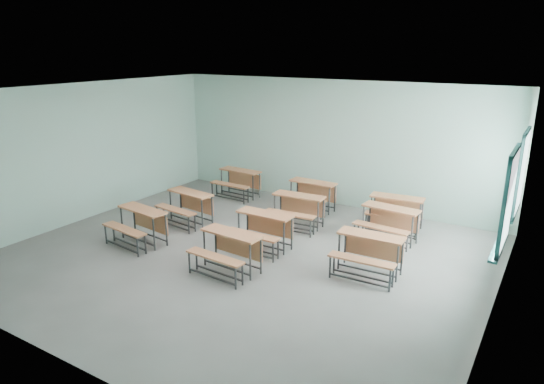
{
  "coord_description": "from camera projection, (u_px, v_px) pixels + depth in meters",
  "views": [
    {
      "loc": [
        5.07,
        -7.25,
        3.99
      ],
      "look_at": [
        -0.09,
        1.2,
        1.0
      ],
      "focal_mm": 32.0,
      "sensor_mm": 36.0,
      "label": 1
    }
  ],
  "objects": [
    {
      "name": "desk_unit_r2c2",
      "position": [
        388.0,
        220.0,
        10.16
      ],
      "size": [
        1.25,
        0.9,
        0.74
      ],
      "rotation": [
        0.0,
        0.0,
        -0.09
      ],
      "color": "#A9623D",
      "rests_on": "ground"
    },
    {
      "name": "desk_unit_r3c1",
      "position": [
        311.0,
        192.0,
        12.1
      ],
      "size": [
        1.21,
        0.83,
        0.74
      ],
      "rotation": [
        0.0,
        0.0,
        -0.03
      ],
      "color": "#A9623D",
      "rests_on": "ground"
    },
    {
      "name": "desk_unit_r2c1",
      "position": [
        297.0,
        206.0,
        11.0
      ],
      "size": [
        1.23,
        0.87,
        0.74
      ],
      "rotation": [
        0.0,
        0.0,
        0.07
      ],
      "color": "#A9623D",
      "rests_on": "ground"
    },
    {
      "name": "room",
      "position": [
        247.0,
        178.0,
        9.13
      ],
      "size": [
        9.04,
        8.04,
        3.24
      ],
      "color": "slate",
      "rests_on": "ground"
    },
    {
      "name": "desk_unit_r0c0",
      "position": [
        139.0,
        221.0,
        10.08
      ],
      "size": [
        1.28,
        0.94,
        0.74
      ],
      "rotation": [
        0.0,
        0.0,
        -0.13
      ],
      "color": "#A9623D",
      "rests_on": "ground"
    },
    {
      "name": "desk_unit_r0c1",
      "position": [
        228.0,
        246.0,
        8.8
      ],
      "size": [
        1.23,
        0.87,
        0.74
      ],
      "rotation": [
        0.0,
        0.0,
        -0.07
      ],
      "color": "#A9623D",
      "rests_on": "ground"
    },
    {
      "name": "desk_unit_r3c0",
      "position": [
        238.0,
        179.0,
        13.23
      ],
      "size": [
        1.22,
        0.85,
        0.74
      ],
      "rotation": [
        0.0,
        0.0,
        -0.05
      ],
      "color": "#A9623D",
      "rests_on": "ground"
    },
    {
      "name": "desk_unit_r1c2",
      "position": [
        369.0,
        249.0,
        8.69
      ],
      "size": [
        1.21,
        0.84,
        0.74
      ],
      "rotation": [
        0.0,
        0.0,
        0.04
      ],
      "color": "#A9623D",
      "rests_on": "ground"
    },
    {
      "name": "desk_unit_r1c1",
      "position": [
        262.0,
        226.0,
        9.81
      ],
      "size": [
        1.19,
        0.8,
        0.74
      ],
      "rotation": [
        0.0,
        0.0,
        -0.0
      ],
      "color": "#A9623D",
      "rests_on": "ground"
    },
    {
      "name": "desk_unit_r1c0",
      "position": [
        187.0,
        203.0,
        11.24
      ],
      "size": [
        1.27,
        0.94,
        0.74
      ],
      "rotation": [
        0.0,
        0.0,
        -0.13
      ],
      "color": "#A9623D",
      "rests_on": "ground"
    },
    {
      "name": "desk_unit_r3c2",
      "position": [
        396.0,
        208.0,
        10.88
      ],
      "size": [
        1.26,
        0.91,
        0.74
      ],
      "rotation": [
        0.0,
        0.0,
        0.1
      ],
      "color": "#A9623D",
      "rests_on": "ground"
    }
  ]
}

